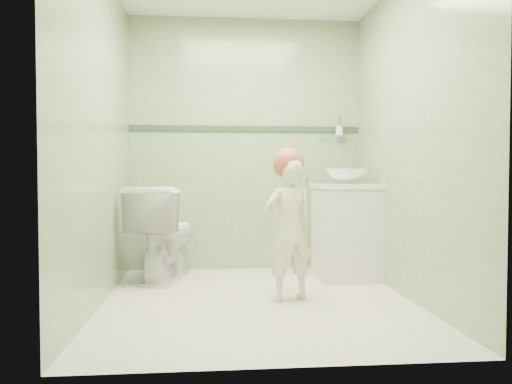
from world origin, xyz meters
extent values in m
plane|color=beige|center=(0.00, 0.00, 0.00)|extent=(2.50, 2.50, 0.00)
cube|color=gray|center=(0.00, 1.25, 1.20)|extent=(2.20, 0.04, 2.40)
cube|color=gray|center=(0.00, -1.25, 1.20)|extent=(2.20, 0.04, 2.40)
cube|color=gray|center=(-1.10, 0.00, 1.20)|extent=(0.04, 2.50, 2.40)
cube|color=gray|center=(1.10, 0.00, 1.20)|extent=(0.04, 2.50, 2.40)
cube|color=#29472C|center=(0.00, 1.24, 1.35)|extent=(2.20, 0.02, 0.05)
cube|color=silver|center=(0.84, 0.70, 0.40)|extent=(0.52, 0.50, 0.80)
cube|color=white|center=(0.84, 0.70, 0.81)|extent=(0.54, 0.52, 0.04)
imported|color=white|center=(0.84, 0.70, 0.89)|extent=(0.37, 0.37, 0.13)
cylinder|color=silver|center=(0.84, 0.90, 0.95)|extent=(0.03, 0.03, 0.18)
cylinder|color=silver|center=(0.84, 0.85, 1.03)|extent=(0.02, 0.12, 0.02)
cylinder|color=silver|center=(0.84, 1.20, 1.28)|extent=(0.26, 0.02, 0.02)
cylinder|color=silver|center=(0.90, 1.18, 1.33)|extent=(0.07, 0.07, 0.09)
cylinder|color=red|center=(0.91, 1.19, 1.40)|extent=(0.01, 0.01, 0.17)
cylinder|color=#2E44BF|center=(0.89, 1.17, 1.40)|extent=(0.01, 0.01, 0.17)
cylinder|color=orange|center=(0.89, 1.19, 1.40)|extent=(0.01, 0.01, 0.17)
cylinder|color=purple|center=(0.90, 1.17, 1.40)|extent=(0.01, 0.01, 0.17)
imported|color=white|center=(-0.74, 0.80, 0.41)|extent=(0.63, 0.88, 0.81)
imported|color=beige|center=(0.22, 0.01, 0.51)|extent=(0.43, 0.34, 1.02)
sphere|color=#AA543B|center=(0.22, 0.04, 0.99)|extent=(0.23, 0.23, 0.23)
cylinder|color=#0E8682|center=(0.34, -0.09, 0.86)|extent=(0.04, 0.14, 0.06)
cube|color=white|center=(0.27, -0.06, 0.90)|extent=(0.03, 0.02, 0.02)
camera|label=1|loc=(-0.34, -3.54, 0.91)|focal=34.99mm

